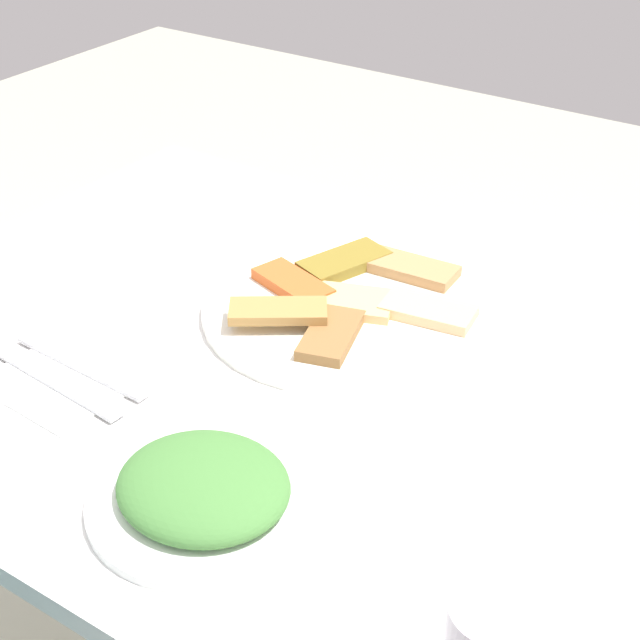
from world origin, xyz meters
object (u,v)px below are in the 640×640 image
Objects in this scene: dining_table at (305,427)px; fork at (81,366)px; salad_plate_greens at (204,490)px; paper_napkin at (69,377)px; pide_platter at (345,305)px; spoon at (57,382)px.

fork is (0.20, 0.15, 0.10)m from dining_table.
salad_plate_greens is 1.45× the size of paper_napkin.
spoon is at bearing 59.65° from pide_platter.
salad_plate_greens is 0.27m from fork.
pide_platter is at bearing -115.35° from spoon.
fork and spoon have the same top height.
spoon is at bearing 43.56° from dining_table.
pide_platter is 0.34m from paper_napkin.
paper_napkin is at bearing -85.00° from spoon.
pide_platter is 0.35m from spoon.
dining_table is 5.50× the size of spoon.
salad_plate_greens is 1.11× the size of fork.
salad_plate_greens is (-0.06, 0.24, 0.11)m from dining_table.
pide_platter reaches higher than spoon.
spoon reaches higher than paper_napkin.
spoon is at bearing 92.49° from fork.
dining_table is 0.27m from fork.
salad_plate_greens is at bearing 164.00° from paper_napkin.
paper_napkin is 0.77× the size of fork.
spoon is at bearing -12.16° from salad_plate_greens.
pide_platter is at bearing -121.11° from fork.
salad_plate_greens is (-0.07, 0.36, 0.01)m from pide_platter.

